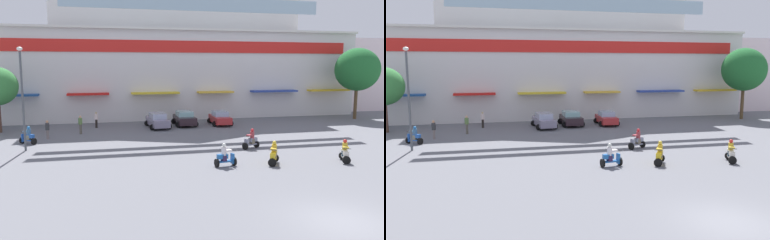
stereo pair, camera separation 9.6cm
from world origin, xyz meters
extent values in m
plane|color=slate|center=(0.00, 13.00, 0.00)|extent=(128.00, 128.00, 0.00)
cube|color=silver|center=(0.00, 36.97, 5.07)|extent=(43.77, 13.94, 10.13)
cube|color=silver|center=(0.00, 37.67, 13.50)|extent=(29.22, 12.55, 6.73)
cube|color=red|center=(0.00, 29.94, 8.33)|extent=(40.27, 0.12, 1.31)
cube|color=silver|center=(0.00, 29.90, 10.25)|extent=(43.77, 0.70, 0.24)
cube|color=#204D95|center=(-17.98, 29.45, 3.20)|extent=(4.71, 1.10, 0.20)
cube|color=red|center=(-10.66, 29.45, 3.20)|extent=(4.35, 1.10, 0.20)
cube|color=gold|center=(-3.44, 29.45, 3.20)|extent=(5.30, 1.10, 0.20)
cube|color=gold|center=(3.50, 29.45, 3.20)|extent=(4.15, 1.10, 0.20)
cube|color=#294198|center=(10.78, 29.45, 3.20)|extent=(5.70, 1.10, 0.20)
cube|color=gold|center=(18.08, 29.45, 3.20)|extent=(5.33, 1.10, 0.20)
cube|color=#99B7C6|center=(0.00, 24.38, 12.16)|extent=(25.71, 0.08, 1.35)
cube|color=silver|center=(28.05, 37.89, 4.94)|extent=(11.93, 10.63, 9.87)
cylinder|color=brown|center=(19.70, 26.36, 1.99)|extent=(0.37, 0.37, 3.98)
ellipsoid|color=#1F632C|center=(19.70, 26.36, 5.77)|extent=(5.12, 4.84, 4.93)
cube|color=gray|center=(-3.87, 25.14, 0.63)|extent=(1.92, 4.56, 0.72)
cube|color=#A5ADC8|center=(-3.87, 25.14, 1.25)|extent=(1.54, 2.32, 0.52)
cylinder|color=black|center=(-4.77, 26.46, 0.30)|extent=(0.61, 0.21, 0.60)
cylinder|color=black|center=(-3.16, 26.57, 0.30)|extent=(0.61, 0.21, 0.60)
cylinder|color=black|center=(-4.58, 23.71, 0.30)|extent=(0.61, 0.21, 0.60)
cylinder|color=black|center=(-2.96, 23.82, 0.30)|extent=(0.61, 0.21, 0.60)
cube|color=#2C1E25|center=(-0.92, 25.93, 0.64)|extent=(1.84, 4.06, 0.74)
cube|color=#8DC1C3|center=(-0.92, 25.93, 1.26)|extent=(1.57, 2.04, 0.50)
cylinder|color=black|center=(-1.81, 27.20, 0.30)|extent=(0.60, 0.17, 0.60)
cylinder|color=black|center=(-0.01, 27.18, 0.30)|extent=(0.60, 0.17, 0.60)
cylinder|color=black|center=(-1.84, 24.69, 0.30)|extent=(0.60, 0.17, 0.60)
cylinder|color=black|center=(-0.04, 24.67, 0.30)|extent=(0.60, 0.17, 0.60)
cube|color=#B3292C|center=(2.83, 25.53, 0.61)|extent=(1.87, 3.97, 0.67)
cube|color=#92AFD0|center=(2.83, 25.53, 1.20)|extent=(1.53, 2.02, 0.51)
cylinder|color=black|center=(2.07, 26.78, 0.30)|extent=(0.61, 0.20, 0.60)
cylinder|color=black|center=(3.72, 26.68, 0.30)|extent=(0.61, 0.20, 0.60)
cylinder|color=black|center=(1.93, 24.37, 0.30)|extent=(0.61, 0.20, 0.60)
cylinder|color=black|center=(3.58, 24.28, 0.30)|extent=(0.61, 0.20, 0.60)
cylinder|color=black|center=(-15.63, 19.83, 0.26)|extent=(0.42, 0.51, 0.52)
cylinder|color=black|center=(-14.63, 19.11, 0.26)|extent=(0.42, 0.51, 0.52)
cube|color=#1E4DA0|center=(-15.13, 19.47, 0.32)|extent=(1.04, 0.86, 0.10)
cube|color=#1E4DA0|center=(-14.95, 19.34, 0.67)|extent=(0.73, 0.64, 0.28)
cube|color=#1E4DA0|center=(-15.53, 19.75, 0.47)|extent=(0.30, 0.34, 0.65)
cylinder|color=black|center=(-15.55, 19.77, 1.01)|extent=(0.33, 0.44, 0.04)
cube|color=slate|center=(-15.03, 19.40, 0.55)|extent=(0.41, 0.42, 0.36)
cylinder|color=#365E83|center=(-15.03, 19.40, 0.98)|extent=(0.45, 0.45, 0.50)
sphere|color=#246AAA|center=(-15.03, 19.40, 1.34)|extent=(0.25, 0.25, 0.25)
cube|color=#365E83|center=(-15.25, 19.55, 1.00)|extent=(0.56, 0.53, 0.10)
cylinder|color=black|center=(1.02, 13.53, 0.26)|extent=(0.34, 0.53, 0.52)
cylinder|color=black|center=(2.12, 14.02, 0.26)|extent=(0.34, 0.53, 0.52)
cube|color=gray|center=(1.57, 13.78, 0.32)|extent=(1.08, 0.69, 0.10)
cube|color=gray|center=(1.77, 13.86, 0.67)|extent=(0.74, 0.55, 0.28)
cube|color=gray|center=(1.13, 13.58, 0.47)|extent=(0.26, 0.35, 0.65)
cylinder|color=black|center=(1.11, 13.57, 1.01)|extent=(0.24, 0.49, 0.04)
cube|color=#6D6352|center=(1.68, 13.83, 0.55)|extent=(0.39, 0.41, 0.36)
cylinder|color=#9A383F|center=(1.68, 13.83, 1.01)|extent=(0.42, 0.42, 0.57)
sphere|color=red|center=(1.68, 13.83, 1.41)|extent=(0.25, 0.25, 0.25)
cube|color=#9A383F|center=(1.44, 13.72, 1.04)|extent=(0.54, 0.49, 0.10)
cylinder|color=black|center=(5.73, 8.01, 0.26)|extent=(0.53, 0.35, 0.52)
cylinder|color=black|center=(6.25, 9.13, 0.26)|extent=(0.53, 0.35, 0.52)
cube|color=beige|center=(5.99, 8.57, 0.32)|extent=(0.71, 1.10, 0.10)
cube|color=beige|center=(6.08, 8.77, 0.64)|extent=(0.56, 0.75, 0.28)
cube|color=beige|center=(5.79, 8.12, 0.46)|extent=(0.35, 0.26, 0.63)
cylinder|color=black|center=(5.77, 8.10, 0.98)|extent=(0.49, 0.25, 0.04)
cube|color=#1D3242|center=(6.04, 8.68, 0.52)|extent=(0.41, 0.39, 0.36)
cylinder|color=gold|center=(6.04, 8.68, 0.97)|extent=(0.42, 0.42, 0.54)
sphere|color=red|center=(6.04, 8.68, 1.35)|extent=(0.25, 0.25, 0.25)
cube|color=gold|center=(5.93, 8.44, 1.00)|extent=(0.49, 0.54, 0.10)
cylinder|color=black|center=(-1.33, 9.39, 0.26)|extent=(0.21, 0.53, 0.52)
cylinder|color=black|center=(-2.51, 9.23, 0.26)|extent=(0.21, 0.53, 0.52)
cube|color=#1C59A5|center=(-1.92, 9.31, 0.32)|extent=(1.08, 0.42, 0.10)
cube|color=#1C59A5|center=(-2.13, 9.28, 0.65)|extent=(0.70, 0.39, 0.28)
cube|color=#1C59A5|center=(-1.44, 9.37, 0.46)|extent=(0.18, 0.34, 0.64)
cylinder|color=black|center=(-1.42, 9.37, 0.99)|extent=(0.10, 0.52, 0.04)
cube|color=#2D1F42|center=(-2.04, 9.29, 0.53)|extent=(0.32, 0.35, 0.36)
cylinder|color=silver|center=(-2.04, 9.29, 0.97)|extent=(0.36, 0.36, 0.53)
sphere|color=silver|center=(-2.04, 9.29, 1.35)|extent=(0.25, 0.25, 0.25)
cube|color=silver|center=(-1.78, 9.33, 1.00)|extent=(0.48, 0.40, 0.10)
cylinder|color=black|center=(0.87, 8.53, 0.26)|extent=(0.51, 0.40, 0.52)
cylinder|color=black|center=(1.54, 9.57, 0.26)|extent=(0.51, 0.40, 0.52)
cube|color=gold|center=(1.21, 9.05, 0.32)|extent=(0.83, 1.07, 0.10)
cube|color=gold|center=(1.33, 9.24, 0.69)|extent=(0.63, 0.75, 0.28)
cube|color=gold|center=(0.94, 8.64, 0.49)|extent=(0.34, 0.29, 0.68)
cylinder|color=black|center=(0.93, 8.61, 1.03)|extent=(0.46, 0.31, 0.04)
cube|color=#7C6B56|center=(1.28, 9.16, 0.57)|extent=(0.42, 0.41, 0.36)
cylinder|color=gold|center=(1.28, 9.16, 1.01)|extent=(0.44, 0.44, 0.52)
sphere|color=gold|center=(1.28, 9.16, 1.38)|extent=(0.25, 0.25, 0.25)
cube|color=gold|center=(1.13, 8.93, 1.04)|extent=(0.52, 0.55, 0.10)
cylinder|color=black|center=(-9.88, 26.49, 0.43)|extent=(0.27, 0.27, 0.86)
cylinder|color=silver|center=(-9.88, 26.49, 1.14)|extent=(0.43, 0.43, 0.56)
sphere|color=tan|center=(-9.88, 26.49, 1.53)|extent=(0.20, 0.20, 0.20)
cylinder|color=slate|center=(-13.87, 21.29, 0.40)|extent=(0.24, 0.24, 0.79)
cylinder|color=#333435|center=(-13.87, 21.29, 1.09)|extent=(0.38, 0.38, 0.60)
sphere|color=tan|center=(-13.87, 21.29, 1.51)|extent=(0.23, 0.23, 0.23)
cylinder|color=#575146|center=(-11.25, 23.22, 0.45)|extent=(0.27, 0.27, 0.91)
cylinder|color=#587840|center=(-11.25, 23.22, 1.19)|extent=(0.43, 0.43, 0.57)
sphere|color=tan|center=(-11.25, 23.22, 1.59)|extent=(0.23, 0.23, 0.23)
cylinder|color=#474C51|center=(-14.88, 16.96, 3.62)|extent=(0.16, 0.16, 7.23)
ellipsoid|color=silver|center=(-14.88, 16.96, 7.41)|extent=(0.40, 0.40, 0.28)
camera|label=1|loc=(-9.35, -12.93, 6.24)|focal=36.01mm
camera|label=2|loc=(-9.25, -12.95, 6.24)|focal=36.01mm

